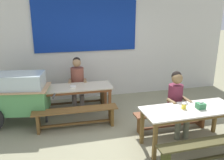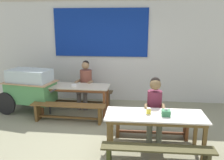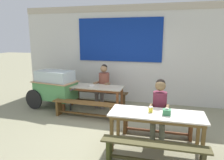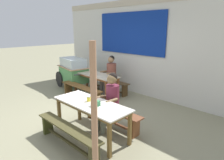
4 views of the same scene
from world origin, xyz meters
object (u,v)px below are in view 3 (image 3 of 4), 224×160
Objects in this scene: dining_table_near at (156,117)px; person_right_near_table at (159,106)px; bench_near_front at (154,151)px; dining_table_far at (93,89)px; soup_bowl at (92,86)px; bench_far_front at (85,107)px; tissue_box at (167,112)px; bench_far_back at (100,96)px; person_center_facing at (103,83)px; food_cart at (55,86)px; bench_near_back at (157,123)px; condiment_jar at (151,109)px.

person_right_near_table reaches higher than dining_table_near.
person_right_near_table is at bearing 89.06° from bench_near_front.
dining_table_far is 1.02× the size of dining_table_near.
dining_table_near is 2.53m from soup_bowl.
dining_table_far reaches higher than bench_far_front.
tissue_box is at bearing -74.18° from person_right_near_table.
soup_bowl reaches higher than bench_far_back.
dining_table_near is 2.84m from person_center_facing.
bench_far_back is 3.46m from bench_near_front.
bench_far_front is (-0.03, -1.17, -0.00)m from bench_far_back.
person_center_facing reaches higher than soup_bowl.
food_cart is at bearing -150.89° from bench_far_back.
food_cart is 3.66m from tissue_box.
bench_far_front and bench_near_back have the same top height.
tissue_box reaches higher than bench_far_back.
dining_table_near is at bearing -14.08° from condiment_jar.
dining_table_far is 1.01× the size of bench_far_front.
tissue_box is (2.06, -2.35, 0.49)m from bench_far_back.
bench_near_back is 11.31× the size of soup_bowl.
tissue_box is at bearing -49.98° from person_center_facing.
soup_bowl is at bearing 137.39° from condiment_jar.
person_right_near_table is (3.09, -1.16, 0.03)m from food_cart.
dining_table_far is 0.69m from bench_far_front.
food_cart reaches higher than dining_table_far.
soup_bowl reaches higher than bench_far_front.
person_center_facing is 12.02× the size of condiment_jar.
person_right_near_table reaches higher than bench_near_front.
soup_bowl is at bearing 150.06° from bench_near_back.
person_right_near_table is (0.03, -0.08, 0.42)m from bench_near_back.
food_cart is (-1.16, -0.07, 0.02)m from dining_table_far.
dining_table_near is at bearing -89.19° from bench_near_back.
person_center_facing reaches higher than dining_table_far.
dining_table_far reaches higher than bench_near_back.
condiment_jar reaches higher than bench_near_front.
person_center_facing is 8.95× the size of tissue_box.
dining_table_far and dining_table_near have the same top height.
tissue_box reaches higher than condiment_jar.
bench_far_back is 3.17m from tissue_box.
bench_near_back is at bearing -29.94° from soup_bowl.
person_right_near_table is at bearing -32.59° from dining_table_far.
bench_far_back is 16.87× the size of condiment_jar.
dining_table_near is at bearing -41.36° from soup_bowl.
soup_bowl reaches higher than bench_near_back.
dining_table_far is 3.02m from bench_near_front.
condiment_jar is (1.79, -1.71, 0.13)m from dining_table_far.
dining_table_far reaches higher than bench_near_front.
food_cart reaches higher than tissue_box.
tissue_box reaches higher than bench_near_front.
condiment_jar is at bearing -100.58° from bench_near_back.
dining_table_near is 3.01m from bench_far_back.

